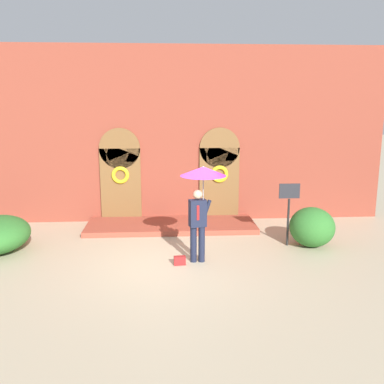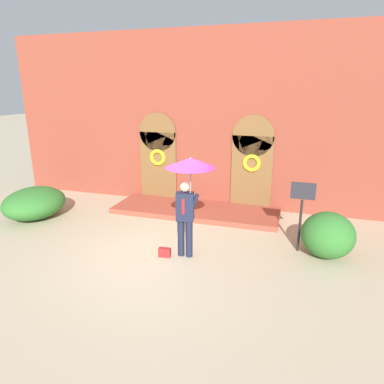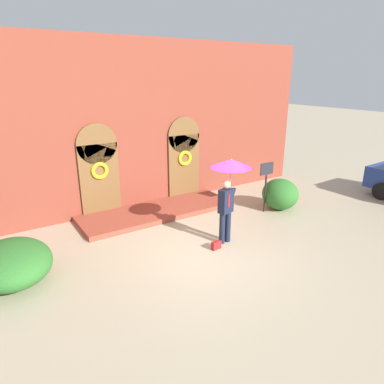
% 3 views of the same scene
% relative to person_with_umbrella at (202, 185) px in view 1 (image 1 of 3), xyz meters
% --- Properties ---
extents(ground_plane, '(80.00, 80.00, 0.00)m').
position_rel_person_with_umbrella_xyz_m(ground_plane, '(-0.70, -0.14, -1.91)').
color(ground_plane, tan).
extents(building_facade, '(14.00, 2.30, 5.60)m').
position_rel_person_with_umbrella_xyz_m(building_facade, '(-0.70, 4.01, 0.77)').
color(building_facade, brown).
rests_on(building_facade, ground).
extents(person_with_umbrella, '(1.10, 1.10, 2.36)m').
position_rel_person_with_umbrella_xyz_m(person_with_umbrella, '(0.00, 0.00, 0.00)').
color(person_with_umbrella, '#191E33').
rests_on(person_with_umbrella, ground).
extents(handbag, '(0.29, 0.15, 0.22)m').
position_rel_person_with_umbrella_xyz_m(handbag, '(-0.54, -0.20, -1.80)').
color(handbag, maroon).
rests_on(handbag, ground).
extents(sign_post, '(0.56, 0.06, 1.72)m').
position_rel_person_with_umbrella_xyz_m(sign_post, '(2.44, 1.06, -0.75)').
color(sign_post, black).
rests_on(sign_post, ground).
extents(shrub_right, '(1.21, 1.27, 1.07)m').
position_rel_person_with_umbrella_xyz_m(shrub_right, '(3.08, 0.97, -1.38)').
color(shrub_right, '#2D6B28').
rests_on(shrub_right, ground).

